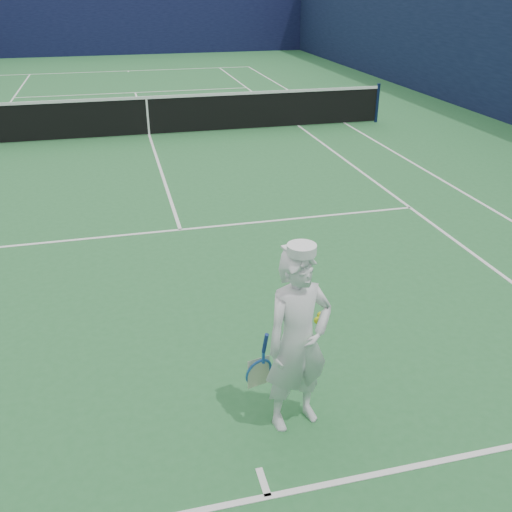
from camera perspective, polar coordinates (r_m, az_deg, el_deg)
The scene contains 5 objects.
ground at distance 15.45m, azimuth -10.62°, elevation 11.75°, with size 80.00×80.00×0.00m, color #286B36.
court_markings at distance 15.45m, azimuth -10.62°, elevation 11.77°, with size 11.03×23.83×0.01m.
windscreen_fence at distance 15.10m, azimuth -11.27°, elevation 19.12°, with size 20.12×36.12×4.00m.
tennis_net at distance 15.33m, azimuth -10.79°, elevation 13.76°, with size 12.88×0.09×1.07m.
tennis_player at distance 4.99m, azimuth 4.21°, elevation -8.49°, with size 0.83×0.55×1.79m.
Camera 1 is at (-0.87, -14.98, 3.69)m, focal length 40.00 mm.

